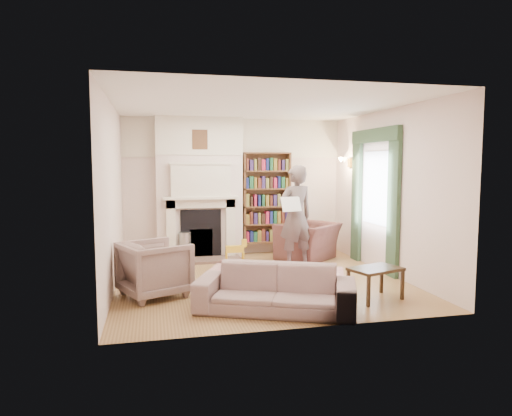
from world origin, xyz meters
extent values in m
plane|color=brown|center=(0.00, 0.00, 0.00)|extent=(4.50, 4.50, 0.00)
plane|color=white|center=(0.00, 0.00, 2.80)|extent=(4.50, 4.50, 0.00)
plane|color=silver|center=(0.00, 2.25, 1.40)|extent=(4.50, 0.00, 4.50)
plane|color=silver|center=(0.00, -2.25, 1.40)|extent=(4.50, 0.00, 4.50)
plane|color=silver|center=(-2.25, 0.00, 1.40)|extent=(0.00, 4.50, 4.50)
plane|color=silver|center=(2.25, 0.00, 1.40)|extent=(0.00, 4.50, 4.50)
cube|color=silver|center=(-0.75, 2.08, 1.40)|extent=(1.70, 0.35, 2.80)
cube|color=silver|center=(-0.75, 1.79, 1.22)|extent=(1.47, 0.24, 0.05)
cube|color=black|center=(-0.75, 1.88, 0.50)|extent=(0.80, 0.06, 0.96)
cube|color=silver|center=(-0.75, 1.81, 1.55)|extent=(1.15, 0.18, 0.62)
cube|color=brown|center=(0.65, 2.12, 1.18)|extent=(1.00, 0.24, 1.85)
cube|color=silver|center=(2.23, 0.40, 1.45)|extent=(0.02, 0.90, 1.30)
cube|color=#324C31|center=(2.20, -0.30, 1.20)|extent=(0.07, 0.32, 2.40)
cube|color=#324C31|center=(2.20, 1.10, 1.20)|extent=(0.07, 0.32, 2.40)
cube|color=#324C31|center=(2.19, 0.40, 2.38)|extent=(0.09, 1.70, 0.24)
cube|color=beige|center=(0.25, 0.12, 0.01)|extent=(2.86, 2.57, 0.01)
imported|color=#442524|center=(1.30, 1.35, 0.36)|extent=(1.47, 1.45, 0.72)
imported|color=#9F9383|center=(-1.66, -0.56, 0.40)|extent=(1.14, 1.13, 0.79)
imported|color=gray|center=(-0.17, -1.59, 0.29)|extent=(2.15, 1.50, 0.59)
imported|color=#584946|center=(0.85, 0.75, 0.93)|extent=(0.77, 0.60, 1.86)
cube|color=white|center=(0.70, 0.55, 1.17)|extent=(0.39, 0.20, 0.26)
cylinder|color=#9FA2A6|center=(-1.07, 1.82, 0.28)|extent=(0.28, 0.28, 0.55)
cube|color=#DEBC4E|center=(-0.37, 0.20, 0.03)|extent=(0.39, 0.39, 0.03)
cube|color=#9E1912|center=(-0.71, -0.14, 0.04)|extent=(0.36, 0.29, 0.05)
cube|color=red|center=(0.41, -0.40, 0.02)|extent=(0.25, 0.19, 0.02)
cube|color=red|center=(0.18, -0.12, 0.02)|extent=(0.29, 0.26, 0.02)
camera|label=1|loc=(-1.66, -7.08, 1.88)|focal=32.00mm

